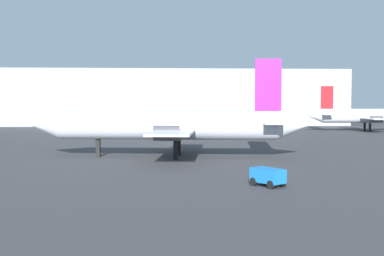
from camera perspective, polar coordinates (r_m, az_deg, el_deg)
airplane_on_taxiway at (r=52.15m, az=-2.75°, el=0.33°), size 30.57×19.96×10.62m
airplane_far_left at (r=105.76m, az=20.46°, el=1.36°), size 26.85×18.26×9.29m
baggage_cart at (r=34.82m, az=8.96°, el=-5.62°), size 2.43×2.71×1.30m
terminal_building at (r=127.97m, az=-1.76°, el=3.60°), size 87.24×18.29×14.31m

